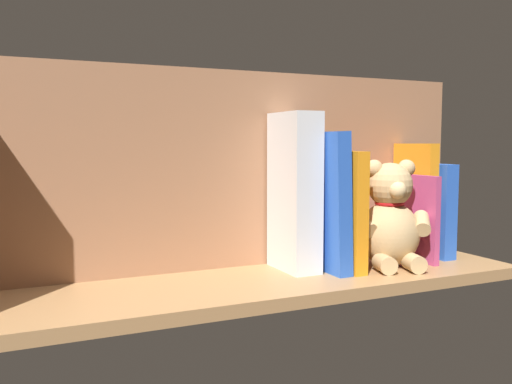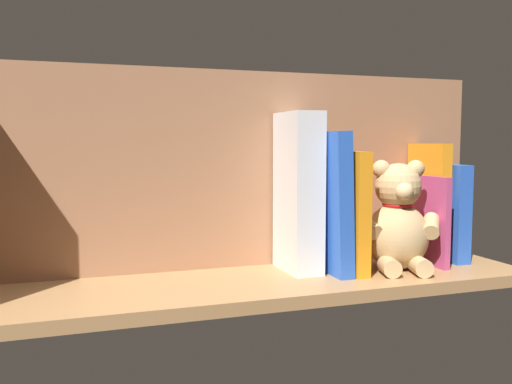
% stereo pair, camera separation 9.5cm
% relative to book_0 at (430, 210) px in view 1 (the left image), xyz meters
% --- Properties ---
extents(ground_plane, '(1.02, 0.26, 0.02)m').
position_rel_book_0_xyz_m(ground_plane, '(0.42, 0.03, -0.11)').
color(ground_plane, '#A87A4C').
extents(shelf_back_panel, '(1.02, 0.02, 0.38)m').
position_rel_book_0_xyz_m(shelf_back_panel, '(0.42, -0.08, 0.09)').
color(shelf_back_panel, '#996748').
rests_on(shelf_back_panel, ground_plane).
extents(book_0, '(0.03, 0.13, 0.20)m').
position_rel_book_0_xyz_m(book_0, '(0.00, 0.00, 0.00)').
color(book_0, blue).
rests_on(book_0, ground_plane).
extents(book_1, '(0.02, 0.11, 0.24)m').
position_rel_book_0_xyz_m(book_1, '(0.04, -0.01, 0.02)').
color(book_1, orange).
rests_on(book_1, ground_plane).
extents(book_2, '(0.01, 0.15, 0.17)m').
position_rel_book_0_xyz_m(book_2, '(0.06, 0.01, -0.01)').
color(book_2, '#B23F72').
rests_on(book_2, ground_plane).
extents(teddy_bear, '(0.16, 0.16, 0.21)m').
position_rel_book_0_xyz_m(teddy_bear, '(0.15, 0.05, -0.01)').
color(teddy_bear, tan).
rests_on(teddy_bear, ground_plane).
extents(book_3, '(0.03, 0.16, 0.22)m').
position_rel_book_0_xyz_m(book_3, '(0.24, 0.02, 0.01)').
color(book_3, orange).
rests_on(book_3, ground_plane).
extents(book_4, '(0.04, 0.16, 0.26)m').
position_rel_book_0_xyz_m(book_4, '(0.28, 0.02, 0.03)').
color(book_4, blue).
rests_on(book_4, ground_plane).
extents(dictionary_thick_white, '(0.06, 0.12, 0.30)m').
position_rel_book_0_xyz_m(dictionary_thick_white, '(0.33, -0.00, 0.05)').
color(dictionary_thick_white, silver).
rests_on(dictionary_thick_white, ground_plane).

